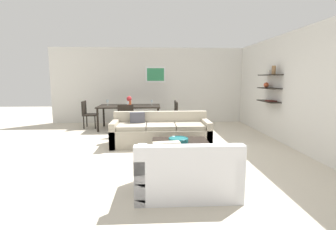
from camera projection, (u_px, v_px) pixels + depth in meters
The scene contains 16 objects.
ground_plane at pixel (163, 148), 5.82m from camera, with size 18.00×18.00×0.00m, color beige.
back_wall_unit at pixel (168, 85), 9.12m from camera, with size 8.40×0.09×2.70m.
right_wall_shelf_unit at pixel (280, 89), 6.38m from camera, with size 0.34×8.20×2.70m.
sofa_beige at pixel (161, 133), 6.11m from camera, with size 2.36×0.90×0.78m.
loveseat_white at pixel (186, 173), 3.52m from camera, with size 1.40×0.90×0.78m.
coffee_table at pixel (181, 151), 4.89m from camera, with size 1.10×0.90×0.38m.
decorative_bowl at pixel (178, 140), 4.85m from camera, with size 0.38×0.38×0.09m.
dining_table at pixel (129, 108), 7.98m from camera, with size 1.95×1.02×0.75m.
dining_chair_left_far at pixel (88, 113), 8.16m from camera, with size 0.44×0.44×0.88m.
dining_chair_right_near at pixel (173, 114), 7.85m from camera, with size 0.44×0.44×0.88m.
dining_chair_right_far at pixel (172, 112), 8.30m from camera, with size 0.44×0.44×0.88m.
dining_chair_foot at pixel (126, 118), 7.10m from camera, with size 0.44×0.44×0.88m.
wine_glass_left_far at pixel (107, 101), 8.04m from camera, with size 0.08×0.08×0.18m.
wine_glass_right_far at pixel (152, 101), 8.11m from camera, with size 0.06×0.06×0.17m.
wine_glass_foot at pixel (128, 103), 7.51m from camera, with size 0.06×0.06×0.18m.
centerpiece_vase at pixel (129, 101), 7.96m from camera, with size 0.16×0.16×0.30m.
Camera 1 is at (-0.18, -5.64, 1.61)m, focal length 26.70 mm.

